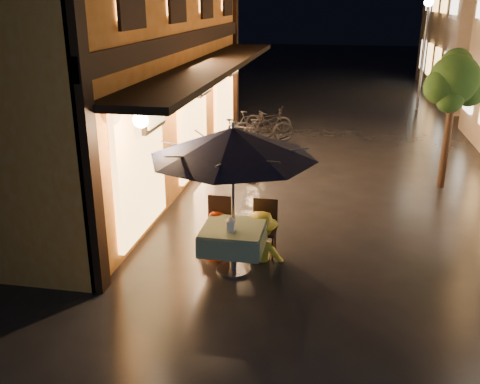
% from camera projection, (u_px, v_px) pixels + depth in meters
% --- Properties ---
extents(ground, '(90.00, 90.00, 0.00)m').
position_uv_depth(ground, '(333.00, 267.00, 8.82)').
color(ground, black).
rests_on(ground, ground).
extents(west_building, '(5.90, 11.40, 7.40)m').
position_uv_depth(west_building, '(93.00, 20.00, 12.22)').
color(west_building, orange).
rests_on(west_building, ground).
extents(street_tree, '(1.43, 1.20, 3.15)m').
position_uv_depth(street_tree, '(455.00, 83.00, 11.75)').
color(street_tree, black).
rests_on(street_tree, ground).
extents(streetlamp_far, '(0.36, 0.36, 4.23)m').
position_uv_depth(streetlamp_far, '(425.00, 33.00, 20.25)').
color(streetlamp_far, '#59595E').
rests_on(streetlamp_far, ground).
extents(cafe_table, '(0.99, 0.99, 0.78)m').
position_uv_depth(cafe_table, '(233.00, 238.00, 8.50)').
color(cafe_table, '#59595E').
rests_on(cafe_table, ground).
extents(patio_umbrella, '(2.59, 2.59, 2.46)m').
position_uv_depth(patio_umbrella, '(233.00, 143.00, 7.97)').
color(patio_umbrella, '#59595E').
rests_on(patio_umbrella, ground).
extents(cafe_chair_left, '(0.42, 0.42, 0.97)m').
position_uv_depth(cafe_chair_left, '(219.00, 221.00, 9.27)').
color(cafe_chair_left, black).
rests_on(cafe_chair_left, ground).
extents(cafe_chair_right, '(0.42, 0.42, 0.97)m').
position_uv_depth(cafe_chair_right, '(264.00, 224.00, 9.13)').
color(cafe_chair_right, black).
rests_on(cafe_chair_right, ground).
extents(table_lantern, '(0.16, 0.16, 0.25)m').
position_uv_depth(table_lantern, '(231.00, 223.00, 8.23)').
color(table_lantern, white).
rests_on(table_lantern, cafe_table).
extents(person_orange, '(0.87, 0.74, 1.57)m').
position_uv_depth(person_orange, '(215.00, 213.00, 8.97)').
color(person_orange, red).
rests_on(person_orange, ground).
extents(person_yellow, '(1.08, 0.65, 1.63)m').
position_uv_depth(person_yellow, '(261.00, 213.00, 8.87)').
color(person_yellow, yellow).
rests_on(person_yellow, ground).
extents(bicycle_0, '(1.89, 1.09, 0.94)m').
position_uv_depth(bicycle_0, '(229.00, 162.00, 12.85)').
color(bicycle_0, black).
rests_on(bicycle_0, ground).
extents(bicycle_1, '(1.56, 0.85, 0.90)m').
position_uv_depth(bicycle_1, '(250.00, 152.00, 13.71)').
color(bicycle_1, black).
rests_on(bicycle_1, ground).
extents(bicycle_2, '(1.56, 0.61, 0.81)m').
position_uv_depth(bicycle_2, '(233.00, 155.00, 13.62)').
color(bicycle_2, black).
rests_on(bicycle_2, ground).
extents(bicycle_3, '(1.84, 0.83, 1.07)m').
position_uv_depth(bicycle_3, '(240.00, 139.00, 14.72)').
color(bicycle_3, black).
rests_on(bicycle_3, ground).
extents(bicycle_4, '(1.95, 0.97, 0.98)m').
position_uv_depth(bicycle_4, '(263.00, 126.00, 16.33)').
color(bicycle_4, black).
rests_on(bicycle_4, ground).
extents(bicycle_5, '(1.57, 0.95, 0.91)m').
position_uv_depth(bicycle_5, '(251.00, 125.00, 16.61)').
color(bicycle_5, black).
rests_on(bicycle_5, ground).
extents(bicycle_6, '(1.61, 0.72, 0.82)m').
position_uv_depth(bicycle_6, '(268.00, 119.00, 17.66)').
color(bicycle_6, black).
rests_on(bicycle_6, ground).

